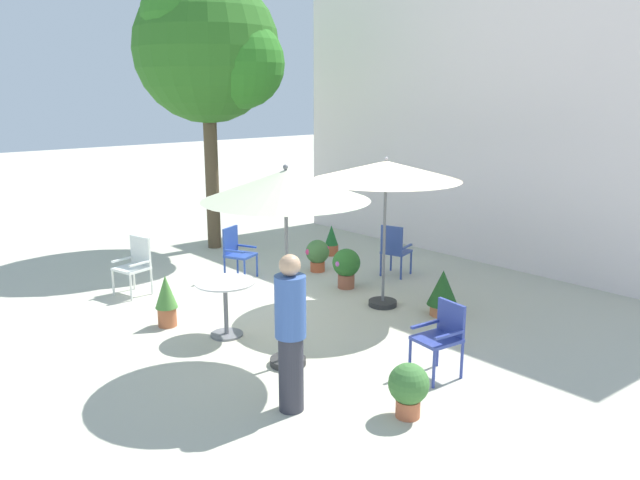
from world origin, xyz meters
name	(u,v)px	position (x,y,z in m)	size (l,w,h in m)	color
ground_plane	(311,306)	(0.00, 0.00, 0.00)	(60.00, 60.00, 0.00)	beige
villa_facade	(481,120)	(0.00, 4.29, 2.72)	(9.31, 0.30, 5.44)	white
shade_tree	(210,49)	(-4.16, 0.96, 4.07)	(3.06, 2.91, 5.52)	brown
patio_umbrella_0	(386,172)	(0.73, 0.85, 2.08)	(2.24, 2.24, 2.31)	#2D2D2D
patio_umbrella_1	(286,188)	(1.41, -1.59, 2.17)	(1.95, 1.95, 2.44)	#2D2D2D
cafe_table_0	(225,298)	(0.14, -1.63, 0.54)	(0.80, 0.80, 0.77)	white
patio_chair_0	(135,262)	(-2.37, -1.73, 0.54)	(0.57, 0.55, 0.94)	white
patio_chair_1	(236,250)	(-2.03, 0.01, 0.51)	(0.59, 0.59, 0.91)	#29479D
patio_chair_2	(394,248)	(-0.22, 2.17, 0.53)	(0.54, 0.55, 0.94)	#334996
patio_chair_3	(442,333)	(2.82, -0.44, 0.52)	(0.50, 0.53, 0.88)	#33439A
potted_plant_0	(443,291)	(1.59, 1.20, 0.37)	(0.46, 0.46, 0.69)	#C37148
potted_plant_1	(409,387)	(3.20, -1.45, 0.33)	(0.42, 0.42, 0.57)	#C16541
potted_plant_2	(331,241)	(-2.07, 2.35, 0.30)	(0.28, 0.28, 0.62)	#A95331
potted_plant_3	(166,299)	(-0.72, -2.06, 0.40)	(0.31, 0.31, 0.75)	#B5623D
potted_plant_4	(346,266)	(-0.30, 1.06, 0.39)	(0.47, 0.49, 0.68)	#96533C
potted_plant_5	(318,254)	(-1.37, 1.35, 0.33)	(0.44, 0.46, 0.59)	#BC5532
standing_person	(291,332)	(2.30, -2.25, 0.87)	(0.39, 0.39, 1.68)	#33333D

